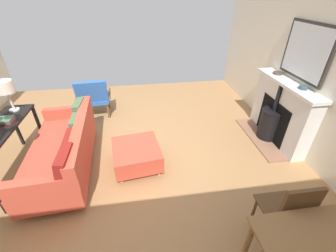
{
  "coord_description": "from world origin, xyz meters",
  "views": [
    {
      "loc": [
        -0.32,
        2.79,
        2.35
      ],
      "look_at": [
        -0.71,
        0.15,
        0.62
      ],
      "focal_mm": 23.26,
      "sensor_mm": 36.0,
      "label": 1
    }
  ],
  "objects_px": {
    "mantel_bowl_near": "(278,73)",
    "dining_chair_near_fireplace": "(288,211)",
    "sofa": "(65,150)",
    "ottoman": "(137,154)",
    "fireplace": "(278,115)",
    "armchair_accent": "(93,96)",
    "table_lamp_near_end": "(5,88)",
    "book_stack": "(3,120)",
    "mantel_bowl_far": "(303,87)"
  },
  "relations": [
    {
      "from": "dining_chair_near_fireplace",
      "to": "armchair_accent",
      "type": "bearing_deg",
      "value": -54.02
    },
    {
      "from": "ottoman",
      "to": "armchair_accent",
      "type": "bearing_deg",
      "value": -64.12
    },
    {
      "from": "sofa",
      "to": "armchair_accent",
      "type": "distance_m",
      "value": 1.58
    },
    {
      "from": "fireplace",
      "to": "armchair_accent",
      "type": "distance_m",
      "value": 3.52
    },
    {
      "from": "sofa",
      "to": "table_lamp_near_end",
      "type": "bearing_deg",
      "value": -36.2
    },
    {
      "from": "armchair_accent",
      "to": "dining_chair_near_fireplace",
      "type": "height_order",
      "value": "dining_chair_near_fireplace"
    },
    {
      "from": "ottoman",
      "to": "dining_chair_near_fireplace",
      "type": "height_order",
      "value": "dining_chair_near_fireplace"
    },
    {
      "from": "mantel_bowl_far",
      "to": "mantel_bowl_near",
      "type": "bearing_deg",
      "value": -90.0
    },
    {
      "from": "mantel_bowl_near",
      "to": "table_lamp_near_end",
      "type": "xyz_separation_m",
      "value": [
        4.29,
        0.09,
        0.02
      ]
    },
    {
      "from": "mantel_bowl_far",
      "to": "armchair_accent",
      "type": "relative_size",
      "value": 0.15
    },
    {
      "from": "ottoman",
      "to": "armchair_accent",
      "type": "height_order",
      "value": "armchair_accent"
    },
    {
      "from": "mantel_bowl_near",
      "to": "dining_chair_near_fireplace",
      "type": "distance_m",
      "value": 2.5
    },
    {
      "from": "book_stack",
      "to": "table_lamp_near_end",
      "type": "bearing_deg",
      "value": -89.04
    },
    {
      "from": "armchair_accent",
      "to": "book_stack",
      "type": "height_order",
      "value": "armchair_accent"
    },
    {
      "from": "mantel_bowl_far",
      "to": "ottoman",
      "type": "bearing_deg",
      "value": 2.58
    },
    {
      "from": "fireplace",
      "to": "dining_chair_near_fireplace",
      "type": "bearing_deg",
      "value": 60.55
    },
    {
      "from": "ottoman",
      "to": "dining_chair_near_fireplace",
      "type": "bearing_deg",
      "value": 135.31
    },
    {
      "from": "armchair_accent",
      "to": "book_stack",
      "type": "relative_size",
      "value": 3.26
    },
    {
      "from": "fireplace",
      "to": "dining_chair_near_fireplace",
      "type": "height_order",
      "value": "fireplace"
    },
    {
      "from": "mantel_bowl_far",
      "to": "armchair_accent",
      "type": "height_order",
      "value": "mantel_bowl_far"
    },
    {
      "from": "mantel_bowl_near",
      "to": "book_stack",
      "type": "distance_m",
      "value": 4.32
    },
    {
      "from": "mantel_bowl_far",
      "to": "dining_chair_near_fireplace",
      "type": "xyz_separation_m",
      "value": [
        1.06,
        1.53,
        -0.56
      ]
    },
    {
      "from": "mantel_bowl_near",
      "to": "fireplace",
      "type": "bearing_deg",
      "value": 84.05
    },
    {
      "from": "dining_chair_near_fireplace",
      "to": "mantel_bowl_near",
      "type": "bearing_deg",
      "value": -115.92
    },
    {
      "from": "book_stack",
      "to": "armchair_accent",
      "type": "bearing_deg",
      "value": -125.65
    },
    {
      "from": "armchair_accent",
      "to": "book_stack",
      "type": "distance_m",
      "value": 1.69
    },
    {
      "from": "table_lamp_near_end",
      "to": "dining_chair_near_fireplace",
      "type": "bearing_deg",
      "value": 146.95
    },
    {
      "from": "armchair_accent",
      "to": "table_lamp_near_end",
      "type": "distance_m",
      "value": 1.54
    },
    {
      "from": "fireplace",
      "to": "dining_chair_near_fireplace",
      "type": "xyz_separation_m",
      "value": [
        1.02,
        1.81,
        0.05
      ]
    },
    {
      "from": "mantel_bowl_far",
      "to": "sofa",
      "type": "bearing_deg",
      "value": -0.02
    },
    {
      "from": "mantel_bowl_near",
      "to": "ottoman",
      "type": "height_order",
      "value": "mantel_bowl_near"
    },
    {
      "from": "mantel_bowl_near",
      "to": "table_lamp_near_end",
      "type": "height_order",
      "value": "table_lamp_near_end"
    },
    {
      "from": "table_lamp_near_end",
      "to": "armchair_accent",
      "type": "bearing_deg",
      "value": -134.2
    },
    {
      "from": "sofa",
      "to": "ottoman",
      "type": "height_order",
      "value": "sofa"
    },
    {
      "from": "mantel_bowl_far",
      "to": "ottoman",
      "type": "relative_size",
      "value": 0.16
    },
    {
      "from": "mantel_bowl_near",
      "to": "book_stack",
      "type": "bearing_deg",
      "value": 5.85
    },
    {
      "from": "mantel_bowl_near",
      "to": "sofa",
      "type": "bearing_deg",
      "value": 10.55
    },
    {
      "from": "table_lamp_near_end",
      "to": "fireplace",
      "type": "bearing_deg",
      "value": 176.18
    },
    {
      "from": "mantel_bowl_near",
      "to": "sofa",
      "type": "relative_size",
      "value": 0.08
    },
    {
      "from": "mantel_bowl_far",
      "to": "dining_chair_near_fireplace",
      "type": "distance_m",
      "value": 1.95
    },
    {
      "from": "ottoman",
      "to": "armchair_accent",
      "type": "relative_size",
      "value": 0.93
    },
    {
      "from": "mantel_bowl_near",
      "to": "dining_chair_near_fireplace",
      "type": "xyz_separation_m",
      "value": [
        1.06,
        2.19,
        -0.56
      ]
    },
    {
      "from": "mantel_bowl_near",
      "to": "dining_chair_near_fireplace",
      "type": "relative_size",
      "value": 0.17
    },
    {
      "from": "fireplace",
      "to": "table_lamp_near_end",
      "type": "height_order",
      "value": "table_lamp_near_end"
    },
    {
      "from": "table_lamp_near_end",
      "to": "book_stack",
      "type": "bearing_deg",
      "value": 90.96
    },
    {
      "from": "mantel_bowl_near",
      "to": "dining_chair_near_fireplace",
      "type": "height_order",
      "value": "mantel_bowl_near"
    },
    {
      "from": "mantel_bowl_near",
      "to": "ottoman",
      "type": "xyz_separation_m",
      "value": [
        2.5,
        0.77,
        -0.87
      ]
    },
    {
      "from": "mantel_bowl_far",
      "to": "book_stack",
      "type": "relative_size",
      "value": 0.48
    },
    {
      "from": "mantel_bowl_near",
      "to": "ottoman",
      "type": "relative_size",
      "value": 0.2
    },
    {
      "from": "mantel_bowl_far",
      "to": "dining_chair_near_fireplace",
      "type": "relative_size",
      "value": 0.14
    }
  ]
}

